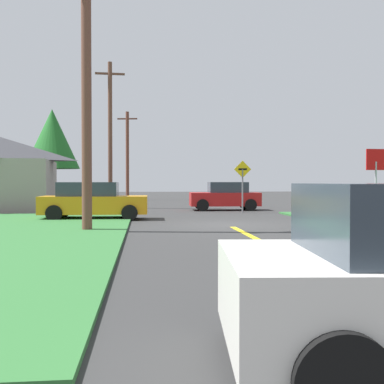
# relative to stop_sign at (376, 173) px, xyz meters

# --- Properties ---
(ground_plane) EXTENTS (120.00, 120.00, 0.00)m
(ground_plane) POSITION_rel_stop_sign_xyz_m (-4.69, 2.37, -1.93)
(ground_plane) COLOR #313131
(lane_stripe_center) EXTENTS (0.20, 14.00, 0.01)m
(lane_stripe_center) POSITION_rel_stop_sign_xyz_m (-4.69, -5.63, -1.92)
(lane_stripe_center) COLOR yellow
(lane_stripe_center) RESTS_ON ground
(stop_sign) EXTENTS (0.72, 0.10, 2.76)m
(stop_sign) POSITION_rel_stop_sign_xyz_m (0.00, 0.00, 0.00)
(stop_sign) COLOR #9EA0A8
(stop_sign) RESTS_ON ground
(car_approaching_junction) EXTENTS (4.01, 2.07, 1.62)m
(car_approaching_junction) POSITION_rel_stop_sign_xyz_m (-3.21, 11.43, -1.13)
(car_approaching_junction) COLOR red
(car_approaching_junction) RESTS_ON ground
(parked_car_near_building) EXTENTS (4.58, 2.00, 1.62)m
(parked_car_near_building) POSITION_rel_stop_sign_xyz_m (-10.08, 5.34, -1.12)
(parked_car_near_building) COLOR orange
(parked_car_near_building) RESTS_ON ground
(utility_pole_near) EXTENTS (1.78, 0.54, 8.73)m
(utility_pole_near) POSITION_rel_stop_sign_xyz_m (-9.74, 0.33, 2.53)
(utility_pole_near) COLOR brown
(utility_pole_near) RESTS_ON ground
(utility_pole_mid) EXTENTS (1.80, 0.26, 8.98)m
(utility_pole_mid) POSITION_rel_stop_sign_xyz_m (-9.94, 14.02, 2.72)
(utility_pole_mid) COLOR brown
(utility_pole_mid) RESTS_ON ground
(utility_pole_far) EXTENTS (1.80, 0.40, 7.97)m
(utility_pole_far) POSITION_rel_stop_sign_xyz_m (-9.37, 27.70, 2.18)
(utility_pole_far) COLOR brown
(utility_pole_far) RESTS_ON ground
(direction_sign) EXTENTS (0.91, 0.08, 2.75)m
(direction_sign) POSITION_rel_stop_sign_xyz_m (-2.72, 8.99, -0.22)
(direction_sign) COLOR slate
(direction_sign) RESTS_ON ground
(oak_tree_left) EXTENTS (3.74, 3.74, 6.68)m
(oak_tree_left) POSITION_rel_stop_sign_xyz_m (-14.21, 18.16, 2.68)
(oak_tree_left) COLOR brown
(oak_tree_left) RESTS_ON ground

